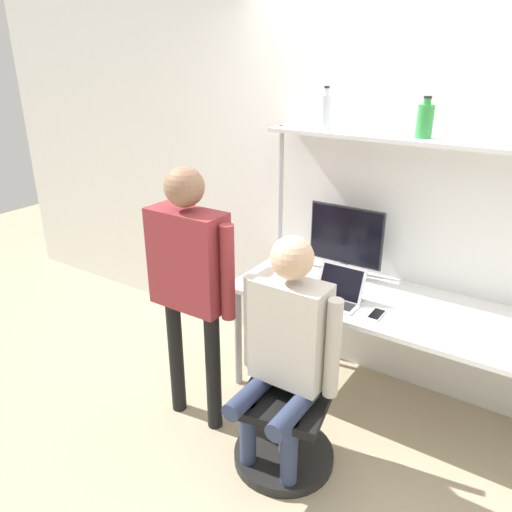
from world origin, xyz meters
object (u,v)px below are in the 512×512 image
monitor (345,240)px  cell_phone (376,315)px  laptop (338,292)px  person_standing (189,269)px  office_chair (287,416)px  bottle_green (425,120)px  bottle_clear (326,111)px  person_seated (286,341)px

monitor → cell_phone: size_ratio=3.32×
monitor → laptop: monitor is taller
monitor → person_standing: 1.07m
cell_phone → office_chair: bearing=-118.7°
bottle_green → bottle_clear: bearing=-180.0°
cell_phone → person_seated: 0.62m
office_chair → bottle_green: bottle_green is taller
cell_phone → bottle_green: (0.03, 0.40, 1.03)m
cell_phone → office_chair: 0.76m
cell_phone → bottle_green: bearing=86.1°
office_chair → person_standing: (-0.63, -0.03, 0.75)m
monitor → cell_phone: (0.38, -0.39, -0.25)m
laptop → cell_phone: size_ratio=1.94×
monitor → person_seated: size_ratio=0.37×
cell_phone → person_seated: size_ratio=0.11×
bottle_green → monitor: bearing=-178.6°
person_standing → bottle_clear: bearing=70.2°
office_chair → bottle_green: bearing=71.4°
laptop → bottle_green: bearing=50.4°
monitor → bottle_clear: (-0.19, 0.01, 0.80)m
monitor → laptop: bearing=-70.7°
person_standing → bottle_green: bearing=45.0°
bottle_green → laptop: bearing=-129.6°
office_chair → monitor: bearing=96.6°
monitor → laptop: 0.41m
bottle_clear → laptop: bearing=-48.3°
person_seated → person_standing: person_standing is taller
monitor → bottle_clear: size_ratio=1.96×
cell_phone → bottle_clear: bearing=145.4°
person_standing → monitor: bearing=60.3°
cell_phone → person_standing: size_ratio=0.09×
person_seated → bottle_clear: size_ratio=5.26×
monitor → cell_phone: bearing=-45.3°
office_chair → bottle_green: 1.80m
monitor → bottle_green: 0.88m
monitor → cell_phone: 0.60m
laptop → person_seated: size_ratio=0.22×
bottle_clear → office_chair: bearing=-71.9°
office_chair → bottle_clear: bottle_clear is taller
laptop → bottle_green: 1.08m
person_seated → bottle_clear: bearing=107.8°
monitor → person_seated: (0.11, -0.94, -0.23)m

